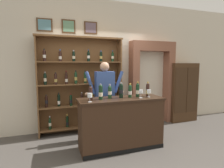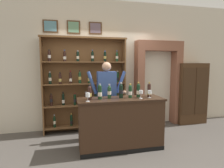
# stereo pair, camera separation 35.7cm
# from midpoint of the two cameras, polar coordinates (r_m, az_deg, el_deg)

# --- Properties ---
(ground_plane) EXTENTS (14.00, 14.00, 0.02)m
(ground_plane) POSITION_cam_midpoint_polar(r_m,az_deg,el_deg) (3.85, 4.00, -19.48)
(ground_plane) COLOR #47423D
(back_wall) EXTENTS (12.00, 0.19, 3.26)m
(back_wall) POSITION_cam_midpoint_polar(r_m,az_deg,el_deg) (4.82, -0.77, 5.96)
(back_wall) COLOR beige
(back_wall) RESTS_ON ground
(wine_shelf) EXTENTS (2.02, 0.31, 2.29)m
(wine_shelf) POSITION_cam_midpoint_polar(r_m,az_deg,el_deg) (4.51, -6.17, 0.51)
(wine_shelf) COLOR brown
(wine_shelf) RESTS_ON ground
(archway_doorway) EXTENTS (1.29, 0.45, 2.26)m
(archway_doorway) POSITION_cam_midpoint_polar(r_m,az_deg,el_deg) (5.23, 15.65, 1.59)
(archway_doorway) COLOR brown
(archway_doorway) RESTS_ON ground
(side_cabinet) EXTENTS (0.83, 0.44, 1.68)m
(side_cabinet) POSITION_cam_midpoint_polar(r_m,az_deg,el_deg) (5.68, 24.83, -2.59)
(side_cabinet) COLOR #422B19
(side_cabinet) RESTS_ON ground
(tasting_counter) EXTENTS (1.66, 0.58, 1.00)m
(tasting_counter) POSITION_cam_midpoint_polar(r_m,az_deg,el_deg) (3.68, 5.51, -12.15)
(tasting_counter) COLOR #382316
(tasting_counter) RESTS_ON ground
(shopkeeper) EXTENTS (0.89, 0.22, 1.70)m
(shopkeeper) POSITION_cam_midpoint_polar(r_m,az_deg,el_deg) (4.02, 0.85, -2.40)
(shopkeeper) COLOR #2D3347
(shopkeeper) RESTS_ON ground
(tasting_bottle_super_tuscan) EXTENTS (0.07, 0.07, 0.28)m
(tasting_bottle_super_tuscan) POSITION_cam_midpoint_polar(r_m,az_deg,el_deg) (3.40, -4.02, -2.72)
(tasting_bottle_super_tuscan) COLOR black
(tasting_bottle_super_tuscan) RESTS_ON tasting_counter
(tasting_bottle_prosecco) EXTENTS (0.08, 0.08, 0.30)m
(tasting_bottle_prosecco) POSITION_cam_midpoint_polar(r_m,az_deg,el_deg) (3.42, -0.83, -2.47)
(tasting_bottle_prosecco) COLOR black
(tasting_bottle_prosecco) RESTS_ON tasting_counter
(tasting_bottle_riserva) EXTENTS (0.07, 0.07, 0.28)m
(tasting_bottle_riserva) POSITION_cam_midpoint_polar(r_m,az_deg,el_deg) (3.51, 2.09, -2.43)
(tasting_bottle_riserva) COLOR #19381E
(tasting_bottle_riserva) RESTS_ON tasting_counter
(tasting_bottle_chianti) EXTENTS (0.08, 0.08, 0.31)m
(tasting_bottle_chianti) POSITION_cam_midpoint_polar(r_m,az_deg,el_deg) (3.55, 5.69, -2.03)
(tasting_bottle_chianti) COLOR black
(tasting_bottle_chianti) RESTS_ON tasting_counter
(tasting_bottle_rosso) EXTENTS (0.07, 0.07, 0.28)m
(tasting_bottle_rosso) POSITION_cam_midpoint_polar(r_m,az_deg,el_deg) (3.61, 8.52, -2.23)
(tasting_bottle_rosso) COLOR #19381E
(tasting_bottle_rosso) RESTS_ON tasting_counter
(tasting_bottle_bianco) EXTENTS (0.07, 0.07, 0.31)m
(tasting_bottle_bianco) POSITION_cam_midpoint_polar(r_m,az_deg,el_deg) (3.70, 10.96, -1.96)
(tasting_bottle_bianco) COLOR black
(tasting_bottle_bianco) RESTS_ON tasting_counter
(tasting_bottle_brunello) EXTENTS (0.07, 0.07, 0.30)m
(tasting_bottle_brunello) POSITION_cam_midpoint_polar(r_m,az_deg,el_deg) (3.79, 14.13, -1.89)
(tasting_bottle_brunello) COLOR black
(tasting_bottle_brunello) RESTS_ON tasting_counter
(wine_glass_spare) EXTENTS (0.08, 0.08, 0.16)m
(wine_glass_spare) POSITION_cam_midpoint_polar(r_m,az_deg,el_deg) (3.58, 11.85, -2.58)
(wine_glass_spare) COLOR silver
(wine_glass_spare) RESTS_ON tasting_counter
(wine_glass_left) EXTENTS (0.08, 0.08, 0.15)m
(wine_glass_left) POSITION_cam_midpoint_polar(r_m,az_deg,el_deg) (3.68, 14.38, -2.54)
(wine_glass_left) COLOR silver
(wine_glass_left) RESTS_ON tasting_counter
(wine_glass_right) EXTENTS (0.08, 0.08, 0.16)m
(wine_glass_right) POSITION_cam_midpoint_polar(r_m,az_deg,el_deg) (3.23, -4.43, -3.61)
(wine_glass_right) COLOR silver
(wine_glass_right) RESTS_ON tasting_counter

